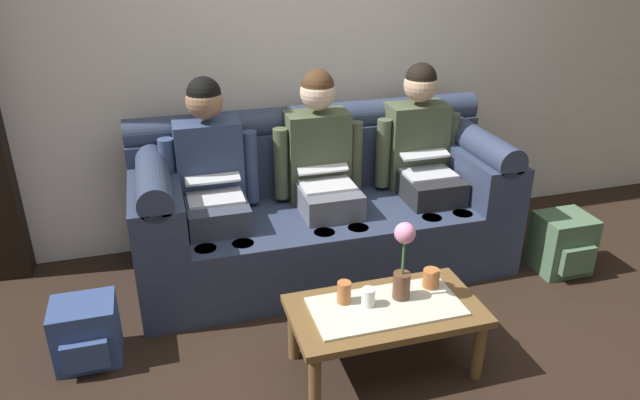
{
  "coord_description": "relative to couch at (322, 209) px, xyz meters",
  "views": [
    {
      "loc": [
        -0.94,
        -2.02,
        1.97
      ],
      "look_at": [
        -0.11,
        0.83,
        0.6
      ],
      "focal_mm": 33.3,
      "sensor_mm": 36.0,
      "label": 1
    }
  ],
  "objects": [
    {
      "name": "ground_plane",
      "position": [
        -0.0,
        -1.17,
        -0.37
      ],
      "size": [
        14.0,
        14.0,
        0.0
      ],
      "primitive_type": "plane",
      "color": "black"
    },
    {
      "name": "backpack_left",
      "position": [
        -1.38,
        -0.6,
        -0.21
      ],
      "size": [
        0.3,
        0.3,
        0.32
      ],
      "color": "#33477A",
      "rests_on": "ground_plane"
    },
    {
      "name": "back_wall_patterned",
      "position": [
        -0.0,
        0.53,
        1.08
      ],
      "size": [
        6.0,
        0.12,
        2.9
      ],
      "primitive_type": "cube",
      "color": "silver",
      "rests_on": "ground_plane"
    },
    {
      "name": "person_right",
      "position": [
        0.66,
        -0.0,
        0.29
      ],
      "size": [
        0.56,
        0.67,
        1.22
      ],
      "color": "#232326",
      "rests_on": "ground_plane"
    },
    {
      "name": "couch",
      "position": [
        0.0,
        0.0,
        0.0
      ],
      "size": [
        2.24,
        0.88,
        0.96
      ],
      "color": "#2D3851",
      "rests_on": "ground_plane"
    },
    {
      "name": "backpack_right",
      "position": [
        1.4,
        -0.52,
        -0.19
      ],
      "size": [
        0.31,
        0.32,
        0.37
      ],
      "color": "#4C6B4C",
      "rests_on": "ground_plane"
    },
    {
      "name": "cup_far_center",
      "position": [
        -0.18,
        -0.98,
        0.04
      ],
      "size": [
        0.06,
        0.06,
        0.11
      ],
      "primitive_type": "cylinder",
      "color": "#B26633",
      "rests_on": "coffee_table"
    },
    {
      "name": "flower_vase",
      "position": [
        0.09,
        -1.02,
        0.2
      ],
      "size": [
        0.1,
        0.1,
        0.4
      ],
      "color": "brown",
      "rests_on": "coffee_table"
    },
    {
      "name": "person_left",
      "position": [
        -0.66,
        -0.0,
        0.29
      ],
      "size": [
        0.56,
        0.67,
        1.22
      ],
      "color": "#383D4C",
      "rests_on": "ground_plane"
    },
    {
      "name": "coffee_table",
      "position": [
        -0.0,
        -1.06,
        -0.07
      ],
      "size": [
        0.9,
        0.48,
        0.36
      ],
      "color": "brown",
      "rests_on": "ground_plane"
    },
    {
      "name": "person_middle",
      "position": [
        -0.0,
        -0.0,
        0.29
      ],
      "size": [
        0.56,
        0.67,
        1.22
      ],
      "color": "#595B66",
      "rests_on": "ground_plane"
    },
    {
      "name": "cup_near_left",
      "position": [
        0.27,
        -0.97,
        0.03
      ],
      "size": [
        0.08,
        0.08,
        0.09
      ],
      "primitive_type": "cylinder",
      "color": "#B26633",
      "rests_on": "coffee_table"
    },
    {
      "name": "cup_near_right",
      "position": [
        -0.08,
        -1.03,
        0.03
      ],
      "size": [
        0.06,
        0.06,
        0.09
      ],
      "primitive_type": "cylinder",
      "color": "white",
      "rests_on": "coffee_table"
    }
  ]
}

